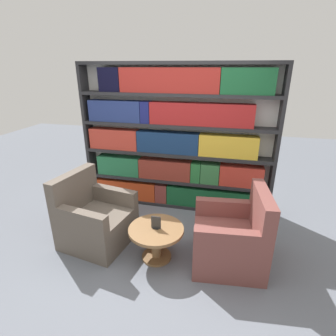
% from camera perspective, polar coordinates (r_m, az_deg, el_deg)
% --- Properties ---
extents(ground_plane, '(14.00, 14.00, 0.00)m').
position_cam_1_polar(ground_plane, '(3.50, -3.75, -19.37)').
color(ground_plane, slate).
extents(bookshelf, '(3.10, 0.30, 2.35)m').
position_cam_1_polar(bookshelf, '(4.25, 1.54, 5.92)').
color(bookshelf, silver).
rests_on(bookshelf, ground_plane).
extents(armchair_left, '(0.95, 0.93, 0.97)m').
position_cam_1_polar(armchair_left, '(3.76, -15.65, -10.83)').
color(armchair_left, brown).
rests_on(armchair_left, ground_plane).
extents(armchair_right, '(0.90, 0.88, 0.97)m').
position_cam_1_polar(armchair_right, '(3.36, 13.75, -14.81)').
color(armchair_right, brown).
rests_on(armchair_right, ground_plane).
extents(coffee_table, '(0.68, 0.68, 0.44)m').
position_cam_1_polar(coffee_table, '(3.34, -2.57, -14.71)').
color(coffee_table, brown).
rests_on(coffee_table, ground_plane).
extents(table_sign, '(0.12, 0.06, 0.16)m').
position_cam_1_polar(table_sign, '(3.23, -2.63, -11.93)').
color(table_sign, black).
rests_on(table_sign, coffee_table).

